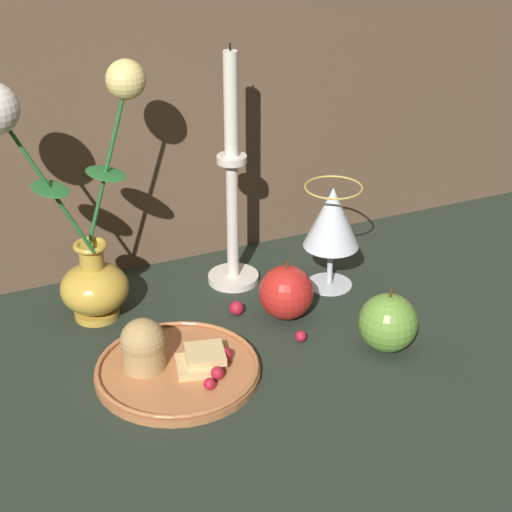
{
  "coord_description": "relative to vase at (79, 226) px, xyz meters",
  "views": [
    {
      "loc": [
        -0.37,
        -0.86,
        0.63
      ],
      "look_at": [
        0.03,
        0.05,
        0.1
      ],
      "focal_mm": 60.0,
      "sensor_mm": 36.0,
      "label": 1
    }
  ],
  "objects": [
    {
      "name": "ground_plane",
      "position": [
        0.18,
        -0.15,
        -0.14
      ],
      "size": [
        2.4,
        2.4,
        0.0
      ],
      "primitive_type": "plane",
      "color": "#232D23",
      "rests_on": "ground"
    },
    {
      "name": "plate_with_pastries",
      "position": [
        0.06,
        -0.17,
        -0.12
      ],
      "size": [
        0.21,
        0.21,
        0.08
      ],
      "color": "#B77042",
      "rests_on": "ground_plane"
    },
    {
      "name": "berry_front_center",
      "position": [
        0.19,
        -0.07,
        -0.13
      ],
      "size": [
        0.02,
        0.02,
        0.02
      ],
      "primitive_type": "sphere",
      "color": "#AD192D",
      "rests_on": "ground_plane"
    },
    {
      "name": "vase",
      "position": [
        0.0,
        0.0,
        0.0
      ],
      "size": [
        0.22,
        0.1,
        0.35
      ],
      "color": "gold",
      "rests_on": "ground_plane"
    },
    {
      "name": "berry_near_plate",
      "position": [
        0.24,
        -0.17,
        -0.13
      ],
      "size": [
        0.02,
        0.02,
        0.02
      ],
      "primitive_type": "sphere",
      "color": "#AD192D",
      "rests_on": "ground_plane"
    },
    {
      "name": "apple_beside_vase",
      "position": [
        0.25,
        -0.1,
        -0.1
      ],
      "size": [
        0.08,
        0.08,
        0.09
      ],
      "color": "red",
      "rests_on": "ground_plane"
    },
    {
      "name": "candlestick",
      "position": [
        0.22,
        0.02,
        -0.01
      ],
      "size": [
        0.07,
        0.07,
        0.35
      ],
      "color": "silver",
      "rests_on": "ground_plane"
    },
    {
      "name": "apple_near_glass",
      "position": [
        0.34,
        -0.22,
        -0.1
      ],
      "size": [
        0.08,
        0.08,
        0.09
      ],
      "color": "#669938",
      "rests_on": "ground_plane"
    },
    {
      "name": "wine_glass",
      "position": [
        0.35,
        -0.05,
        -0.04
      ],
      "size": [
        0.08,
        0.08,
        0.16
      ],
      "color": "silver",
      "rests_on": "ground_plane"
    }
  ]
}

